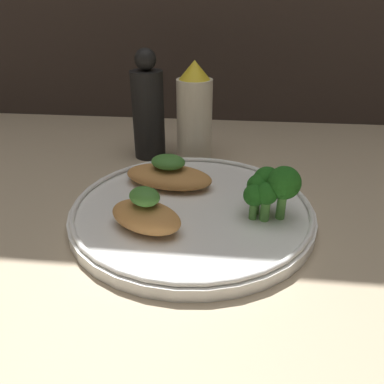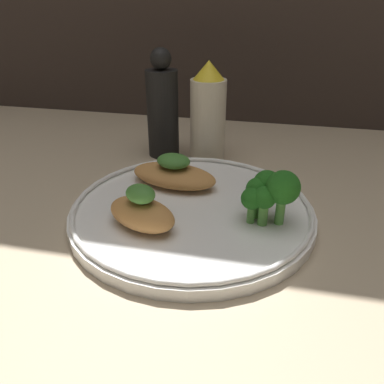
# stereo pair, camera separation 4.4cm
# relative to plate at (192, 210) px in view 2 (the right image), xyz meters

# --- Properties ---
(ground_plane) EXTENTS (1.80, 1.80, 0.01)m
(ground_plane) POSITION_rel_plate_xyz_m (0.00, 0.00, -0.01)
(ground_plane) COLOR tan
(plate) EXTENTS (0.29, 0.29, 0.02)m
(plate) POSITION_rel_plate_xyz_m (0.00, 0.00, 0.00)
(plate) COLOR white
(plate) RESTS_ON ground_plane
(grilled_meat_front) EXTENTS (0.10, 0.08, 0.05)m
(grilled_meat_front) POSITION_rel_plate_xyz_m (-0.04, -0.05, 0.02)
(grilled_meat_front) COLOR #BC7F42
(grilled_meat_front) RESTS_ON plate
(grilled_meat_middle) EXTENTS (0.13, 0.08, 0.04)m
(grilled_meat_middle) POSITION_rel_plate_xyz_m (-0.04, 0.05, 0.02)
(grilled_meat_middle) COLOR #BC7F42
(grilled_meat_middle) RESTS_ON plate
(broccoli_bunch) EXTENTS (0.06, 0.05, 0.06)m
(broccoli_bunch) POSITION_rel_plate_xyz_m (0.09, -0.01, 0.04)
(broccoli_bunch) COLOR #569942
(broccoli_bunch) RESTS_ON plate
(sauce_bottle) EXTENTS (0.06, 0.06, 0.16)m
(sauce_bottle) POSITION_rel_plate_xyz_m (-0.02, 0.19, 0.06)
(sauce_bottle) COLOR beige
(sauce_bottle) RESTS_ON ground_plane
(pepper_grinder) EXTENTS (0.05, 0.05, 0.17)m
(pepper_grinder) POSITION_rel_plate_xyz_m (-0.09, 0.19, 0.07)
(pepper_grinder) COLOR black
(pepper_grinder) RESTS_ON ground_plane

